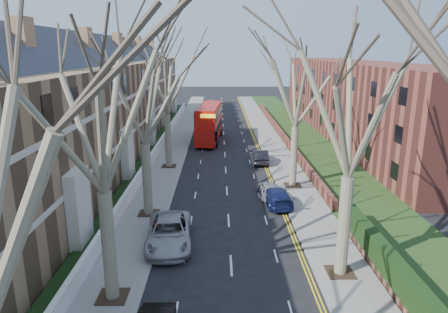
{
  "coord_description": "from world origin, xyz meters",
  "views": [
    {
      "loc": [
        -0.63,
        -10.6,
        11.43
      ],
      "look_at": [
        -0.24,
        21.58,
        2.83
      ],
      "focal_mm": 32.0,
      "sensor_mm": 36.0,
      "label": 1
    }
  ],
  "objects": [
    {
      "name": "tree_right_far",
      "position": [
        5.7,
        22.0,
        9.24
      ],
      "size": [
        10.15,
        10.15,
        14.22
      ],
      "color": "#776F55",
      "rests_on": "ground"
    },
    {
      "name": "tree_left_far",
      "position": [
        -5.7,
        16.0,
        9.24
      ],
      "size": [
        10.15,
        10.15,
        14.22
      ],
      "color": "#776F55",
      "rests_on": "ground"
    },
    {
      "name": "flats_right",
      "position": [
        17.46,
        43.0,
        4.98
      ],
      "size": [
        13.97,
        54.0,
        10.0
      ],
      "color": "brown",
      "rests_on": "ground"
    },
    {
      "name": "car_right_near",
      "position": [
        3.7,
        17.96,
        0.67
      ],
      "size": [
        2.33,
        4.75,
        1.33
      ],
      "primitive_type": "imported",
      "rotation": [
        0.0,
        0.0,
        3.25
      ],
      "color": "#161E4E",
      "rests_on": "ground"
    },
    {
      "name": "double_decker_bus",
      "position": [
        -1.92,
        40.06,
        2.22
      ],
      "size": [
        3.41,
        10.97,
        4.52
      ],
      "rotation": [
        0.0,
        0.0,
        3.06
      ],
      "color": "#AD130C",
      "rests_on": "ground"
    },
    {
      "name": "car_right_mid",
      "position": [
        3.36,
        19.5,
        0.64
      ],
      "size": [
        1.74,
        3.87,
        1.29
      ],
      "primitive_type": "imported",
      "rotation": [
        0.0,
        0.0,
        3.2
      ],
      "color": "gray",
      "rests_on": "ground"
    },
    {
      "name": "car_left_far",
      "position": [
        -3.67,
        11.47,
        0.79
      ],
      "size": [
        3.05,
        5.89,
        1.59
      ],
      "primitive_type": "imported",
      "rotation": [
        0.0,
        0.0,
        0.07
      ],
      "color": "#9D9EA3",
      "rests_on": "ground"
    },
    {
      "name": "tree_right_mid",
      "position": [
        5.7,
        8.0,
        9.56
      ],
      "size": [
        10.5,
        10.5,
        14.71
      ],
      "color": "#776F55",
      "rests_on": "ground"
    },
    {
      "name": "car_right_far",
      "position": [
        3.66,
        29.54,
        0.7
      ],
      "size": [
        1.62,
        4.3,
        1.4
      ],
      "primitive_type": "imported",
      "rotation": [
        0.0,
        0.0,
        3.11
      ],
      "color": "black",
      "rests_on": "ground"
    },
    {
      "name": "grass_verge_right",
      "position": [
        10.5,
        39.0,
        0.15
      ],
      "size": [
        6.0,
        102.0,
        0.06
      ],
      "color": "#1F3C16",
      "rests_on": "ground"
    },
    {
      "name": "pavement_left",
      "position": [
        -6.0,
        39.0,
        0.06
      ],
      "size": [
        3.0,
        102.0,
        0.12
      ],
      "primitive_type": "cube",
      "color": "slate",
      "rests_on": "ground"
    },
    {
      "name": "front_wall_left",
      "position": [
        -7.65,
        31.0,
        0.62
      ],
      "size": [
        0.3,
        78.0,
        1.0
      ],
      "color": "white",
      "rests_on": "ground"
    },
    {
      "name": "pavement_right",
      "position": [
        6.0,
        39.0,
        0.06
      ],
      "size": [
        3.0,
        102.0,
        0.12
      ],
      "primitive_type": "cube",
      "color": "slate",
      "rests_on": "ground"
    },
    {
      "name": "tree_left_mid",
      "position": [
        -5.7,
        6.0,
        9.56
      ],
      "size": [
        10.5,
        10.5,
        14.71
      ],
      "color": "#776F55",
      "rests_on": "ground"
    },
    {
      "name": "tree_left_dist",
      "position": [
        -5.7,
        28.0,
        9.56
      ],
      "size": [
        10.5,
        10.5,
        14.71
      ],
      "color": "#776F55",
      "rests_on": "ground"
    },
    {
      "name": "terrace_left",
      "position": [
        -13.65,
        31.0,
        5.53
      ],
      "size": [
        9.7,
        78.0,
        13.6
      ],
      "color": "olive",
      "rests_on": "ground"
    }
  ]
}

